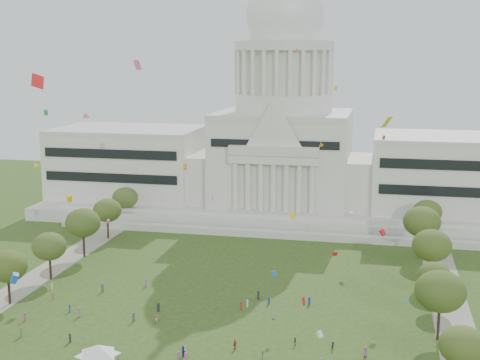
{
  "coord_description": "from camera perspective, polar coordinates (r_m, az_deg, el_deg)",
  "views": [
    {
      "loc": [
        32.49,
        -106.21,
        53.14
      ],
      "look_at": [
        0.0,
        45.0,
        24.0
      ],
      "focal_mm": 50.0,
      "sensor_mm": 36.0,
      "label": 1
    }
  ],
  "objects": [
    {
      "name": "row_tree_r_6",
      "position": [
        199.85,
        15.69,
        -2.64
      ],
      "size": [
        8.42,
        8.42,
        11.97
      ],
      "color": "black",
      "rests_on": "ground"
    },
    {
      "name": "event_tent",
      "position": [
        120.39,
        -12.06,
        -13.98
      ],
      "size": [
        10.2,
        10.2,
        4.39
      ],
      "color": "#4C4C4C",
      "rests_on": "ground"
    },
    {
      "name": "row_tree_r_1",
      "position": [
        114.76,
        18.46,
        -13.26
      ],
      "size": [
        7.58,
        7.58,
        10.78
      ],
      "color": "black",
      "rests_on": "ground"
    },
    {
      "name": "person_5",
      "position": [
        123.68,
        -4.86,
        -14.33
      ],
      "size": [
        1.5,
        1.87,
        1.9
      ],
      "primitive_type": "imported",
      "rotation": [
        0.0,
        0.0,
        2.11
      ],
      "color": "navy",
      "rests_on": "ground"
    },
    {
      "name": "person_8",
      "position": [
        138.02,
        -7.16,
        -11.68
      ],
      "size": [
        0.98,
        0.89,
        1.72
      ],
      "primitive_type": "imported",
      "rotation": [
        0.0,
        0.0,
        2.55
      ],
      "color": "silver",
      "rests_on": "ground"
    },
    {
      "name": "person_3",
      "position": [
        122.54,
        1.93,
        -14.65
      ],
      "size": [
        0.73,
        1.07,
        1.5
      ],
      "primitive_type": "imported",
      "rotation": [
        0.0,
        0.0,
        4.97
      ],
      "color": "#4C4C51",
      "rests_on": "ground"
    },
    {
      "name": "person_4",
      "position": [
        125.77,
        -0.44,
        -13.86
      ],
      "size": [
        0.96,
        1.23,
        1.85
      ],
      "primitive_type": "imported",
      "rotation": [
        0.0,
        0.0,
        4.32
      ],
      "color": "#B21E1E",
      "rests_on": "ground"
    },
    {
      "name": "row_tree_l_2",
      "position": [
        152.51,
        -19.23,
        -6.96
      ],
      "size": [
        8.42,
        8.42,
        11.97
      ],
      "color": "black",
      "rests_on": "ground"
    },
    {
      "name": "person_10",
      "position": [
        127.73,
        4.72,
        -13.56
      ],
      "size": [
        0.58,
        0.96,
        1.58
      ],
      "primitive_type": "imported",
      "rotation": [
        0.0,
        0.0,
        1.66
      ],
      "color": "#26262B",
      "rests_on": "ground"
    },
    {
      "name": "ground",
      "position": [
        123.13,
        -4.56,
        -14.93
      ],
      "size": [
        400.0,
        400.0,
        0.0
      ],
      "primitive_type": "plane",
      "color": "#304717",
      "rests_on": "ground"
    },
    {
      "name": "person_2",
      "position": [
        126.98,
        7.95,
        -13.8
      ],
      "size": [
        0.82,
        0.85,
        1.5
      ],
      "primitive_type": "imported",
      "rotation": [
        0.0,
        0.0,
        0.86
      ],
      "color": "#26262B",
      "rests_on": "ground"
    },
    {
      "name": "path_right",
      "position": [
        147.02,
        17.66,
        -11.04
      ],
      "size": [
        8.0,
        160.0,
        0.04
      ],
      "primitive_type": "cube",
      "color": "gray",
      "rests_on": "ground"
    },
    {
      "name": "path_left",
      "position": [
        166.9,
        -17.66,
        -8.41
      ],
      "size": [
        8.0,
        160.0,
        0.04
      ],
      "primitive_type": "cube",
      "color": "gray",
      "rests_on": "ground"
    },
    {
      "name": "distant_crowd",
      "position": [
        140.37,
        -8.17,
        -11.3
      ],
      "size": [
        66.18,
        35.68,
        1.94
      ],
      "color": "#994C8C",
      "rests_on": "ground"
    },
    {
      "name": "person_0",
      "position": [
        125.07,
        10.66,
        -14.22
      ],
      "size": [
        1.04,
        0.91,
        1.79
      ],
      "primitive_type": "imported",
      "rotation": [
        0.0,
        0.0,
        5.81
      ],
      "color": "#994C8C",
      "rests_on": "ground"
    },
    {
      "name": "row_tree_l_3",
      "position": [
        165.89,
        -15.97,
        -5.47
      ],
      "size": [
        8.12,
        8.12,
        11.55
      ],
      "color": "black",
      "rests_on": "ground"
    },
    {
      "name": "row_tree_r_4",
      "position": [
        162.75,
        16.06,
        -5.39
      ],
      "size": [
        9.19,
        9.19,
        13.06
      ],
      "color": "black",
      "rests_on": "ground"
    },
    {
      "name": "row_tree_l_6",
      "position": [
        215.57,
        -9.76,
        -1.5
      ],
      "size": [
        8.19,
        8.19,
        11.64
      ],
      "color": "black",
      "rests_on": "ground"
    },
    {
      "name": "row_tree_r_3",
      "position": [
        148.52,
        16.26,
        -7.84
      ],
      "size": [
        7.01,
        7.01,
        9.98
      ],
      "color": "black",
      "rests_on": "ground"
    },
    {
      "name": "row_tree_l_5",
      "position": [
        198.61,
        -11.26,
        -2.55
      ],
      "size": [
        8.33,
        8.33,
        11.85
      ],
      "color": "black",
      "rests_on": "ground"
    },
    {
      "name": "capitol",
      "position": [
        224.32,
        3.69,
        2.74
      ],
      "size": [
        160.0,
        64.5,
        91.3
      ],
      "color": "silver",
      "rests_on": "ground"
    },
    {
      "name": "row_tree_r_2",
      "position": [
        131.59,
        16.72,
        -9.1
      ],
      "size": [
        9.55,
        9.55,
        13.58
      ],
      "color": "black",
      "rests_on": "ground"
    },
    {
      "name": "row_tree_l_4",
      "position": [
        181.5,
        -13.26,
        -3.57
      ],
      "size": [
        9.29,
        9.29,
        13.21
      ],
      "color": "black",
      "rests_on": "ground"
    },
    {
      "name": "row_tree_r_5",
      "position": [
        181.95,
        15.26,
        -3.45
      ],
      "size": [
        9.82,
        9.82,
        13.96
      ],
      "color": "black",
      "rests_on": "ground"
    },
    {
      "name": "kite_swarm",
      "position": [
        121.98,
        -4.19,
        -2.2
      ],
      "size": [
        96.27,
        102.05,
        50.76
      ],
      "color": "red",
      "rests_on": "ground"
    }
  ]
}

